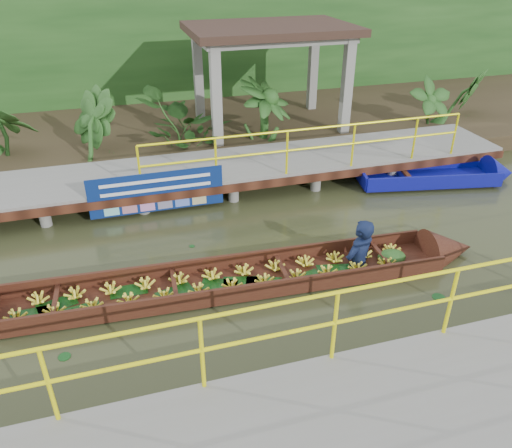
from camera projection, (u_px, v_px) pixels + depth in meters
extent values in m
plane|color=#303319|center=(217.00, 274.00, 8.83)|extent=(80.00, 80.00, 0.00)
cube|color=#302518|center=(162.00, 129.00, 14.97)|extent=(30.00, 8.00, 0.45)
cube|color=gray|center=(183.00, 172.00, 11.50)|extent=(16.00, 2.00, 0.15)
cube|color=black|center=(190.00, 193.00, 10.71)|extent=(16.00, 0.12, 0.18)
cylinder|color=#FFF50D|center=(311.00, 129.00, 10.86)|extent=(7.50, 0.05, 0.05)
cylinder|color=#FFF50D|center=(310.00, 148.00, 11.08)|extent=(7.50, 0.05, 0.05)
cylinder|color=#FFF50D|center=(310.00, 150.00, 11.11)|extent=(0.05, 0.05, 1.00)
cylinder|color=gray|center=(3.00, 190.00, 11.32)|extent=(0.24, 0.24, 0.55)
cylinder|color=gray|center=(95.00, 209.00, 10.48)|extent=(0.24, 0.24, 0.55)
cylinder|color=gray|center=(94.00, 179.00, 11.81)|extent=(0.24, 0.24, 0.55)
cylinder|color=gray|center=(189.00, 197.00, 10.97)|extent=(0.24, 0.24, 0.55)
cylinder|color=gray|center=(178.00, 170.00, 12.31)|extent=(0.24, 0.24, 0.55)
cylinder|color=gray|center=(275.00, 186.00, 11.47)|extent=(0.24, 0.24, 0.55)
cylinder|color=gray|center=(256.00, 161.00, 12.80)|extent=(0.24, 0.24, 0.55)
cylinder|color=gray|center=(354.00, 176.00, 11.96)|extent=(0.24, 0.24, 0.55)
cylinder|color=gray|center=(328.00, 153.00, 13.30)|extent=(0.24, 0.24, 0.55)
cylinder|color=gray|center=(427.00, 167.00, 12.46)|extent=(0.24, 0.24, 0.55)
cylinder|color=gray|center=(394.00, 145.00, 13.79)|extent=(0.24, 0.24, 0.55)
cylinder|color=gray|center=(189.00, 197.00, 10.97)|extent=(0.24, 0.24, 0.55)
cylinder|color=#FFF50D|center=(354.00, 289.00, 5.72)|extent=(10.00, 0.05, 0.05)
cylinder|color=#FFF50D|center=(350.00, 320.00, 5.94)|extent=(10.00, 0.05, 0.05)
cylinder|color=#FFF50D|center=(350.00, 323.00, 5.97)|extent=(0.05, 0.05, 1.00)
cube|color=gray|center=(216.00, 102.00, 12.59)|extent=(0.25, 0.25, 2.80)
cube|color=gray|center=(346.00, 91.00, 13.48)|extent=(0.25, 0.25, 2.80)
cube|color=gray|center=(199.00, 80.00, 14.59)|extent=(0.25, 0.25, 2.80)
cube|color=gray|center=(313.00, 72.00, 15.48)|extent=(0.25, 0.25, 2.80)
cube|color=gray|center=(270.00, 37.00, 13.39)|extent=(4.00, 2.60, 0.12)
cube|color=#322119|center=(270.00, 29.00, 13.29)|extent=(4.40, 3.00, 0.20)
cube|color=#194115|center=(147.00, 52.00, 16.18)|extent=(30.00, 0.80, 4.00)
cube|color=#34130E|center=(230.00, 284.00, 8.46)|extent=(7.49, 1.31, 0.06)
cube|color=#34130E|center=(225.00, 263.00, 8.79)|extent=(7.45, 0.44, 0.32)
cube|color=#34130E|center=(236.00, 295.00, 8.01)|extent=(7.45, 0.44, 0.32)
cone|color=#34130E|center=(449.00, 250.00, 9.28)|extent=(0.98, 0.94, 0.89)
ellipsoid|color=#194115|center=(392.00, 257.00, 9.03)|extent=(0.54, 0.44, 0.24)
imported|color=#0E1734|center=(363.00, 221.00, 8.48)|extent=(0.78, 0.67, 1.80)
cube|color=#0B0E83|center=(426.00, 179.00, 12.09)|extent=(3.40, 1.57, 0.11)
cube|color=#0B0E83|center=(419.00, 166.00, 12.45)|extent=(3.23, 0.67, 0.33)
cube|color=#0B0E83|center=(436.00, 182.00, 11.60)|extent=(3.23, 0.67, 0.33)
cube|color=#0B0E83|center=(361.00, 177.00, 11.88)|extent=(0.25, 0.98, 0.33)
cone|color=#0B0E83|center=(500.00, 173.00, 12.22)|extent=(0.81, 1.02, 0.92)
cube|color=black|center=(406.00, 173.00, 11.96)|extent=(0.29, 0.98, 0.05)
cube|color=navy|center=(157.00, 192.00, 10.45)|extent=(2.81, 0.03, 0.88)
cube|color=white|center=(156.00, 181.00, 10.30)|extent=(2.28, 0.01, 0.07)
cube|color=white|center=(157.00, 189.00, 10.40)|extent=(2.28, 0.01, 0.07)
imported|color=#194115|center=(87.00, 125.00, 12.14)|extent=(1.25, 1.25, 1.57)
imported|color=#194115|center=(189.00, 116.00, 12.76)|extent=(1.25, 1.25, 1.57)
imported|color=#194115|center=(263.00, 109.00, 13.26)|extent=(1.25, 1.25, 1.57)
imported|color=#194115|center=(427.00, 95.00, 14.50)|extent=(1.25, 1.25, 1.57)
imported|color=#194115|center=(471.00, 91.00, 14.87)|extent=(1.25, 1.25, 1.57)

